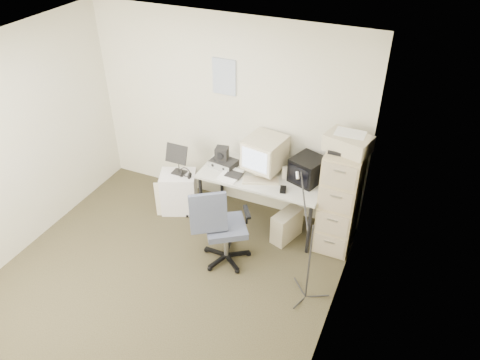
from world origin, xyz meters
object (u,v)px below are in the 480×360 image
at_px(office_chair, 226,226).
at_px(filing_cabinet, 340,198).
at_px(desk, 262,200).
at_px(side_cart, 179,192).

bearing_deg(office_chair, filing_cabinet, 2.83).
relative_size(desk, side_cart, 2.71).
bearing_deg(side_cart, office_chair, -55.47).
bearing_deg(side_cart, desk, -14.24).
bearing_deg(office_chair, desk, 46.40).
relative_size(filing_cabinet, office_chair, 1.31).
relative_size(desk, office_chair, 1.51).
distance_m(desk, office_chair, 0.81).
height_order(filing_cabinet, side_cart, filing_cabinet).
xyz_separation_m(office_chair, side_cart, (-0.97, 0.62, -0.22)).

